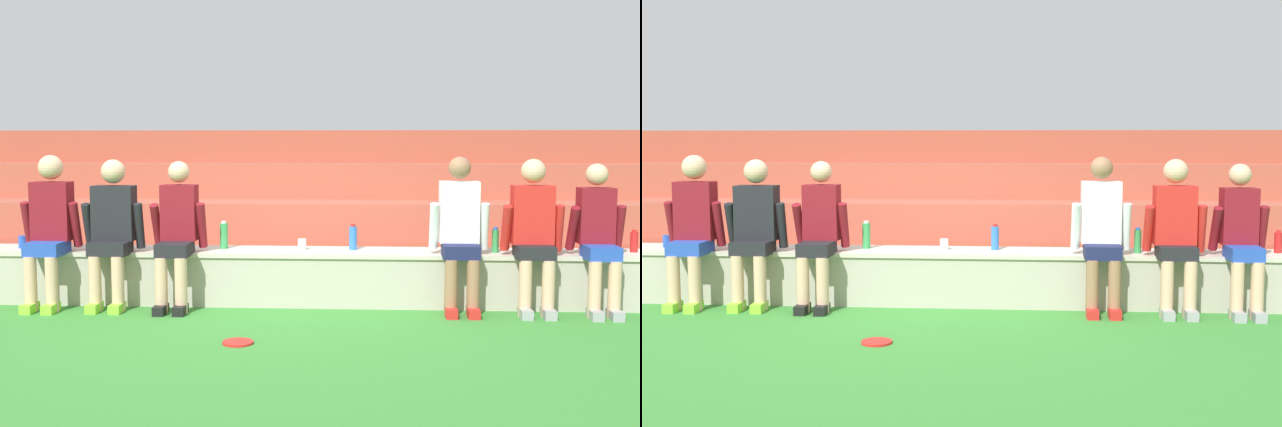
# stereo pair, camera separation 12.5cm
# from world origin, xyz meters

# --- Properties ---
(ground_plane) EXTENTS (80.00, 80.00, 0.00)m
(ground_plane) POSITION_xyz_m (0.00, 0.00, 0.00)
(ground_plane) COLOR #388433
(stone_seating_wall) EXTENTS (7.28, 0.55, 0.50)m
(stone_seating_wall) POSITION_xyz_m (0.00, 0.26, 0.27)
(stone_seating_wall) COLOR #B7AF9E
(stone_seating_wall) RESTS_ON ground
(brick_bleachers) EXTENTS (9.88, 2.90, 1.65)m
(brick_bleachers) POSITION_xyz_m (0.00, 2.61, 0.62)
(brick_bleachers) COLOR #9A442F
(brick_bleachers) RESTS_ON ground
(person_far_left) EXTENTS (0.53, 0.56, 1.39)m
(person_far_left) POSITION_xyz_m (-1.86, -0.04, 0.75)
(person_far_left) COLOR #DBAD89
(person_far_left) RESTS_ON ground
(person_left_of_center) EXTENTS (0.56, 0.52, 1.35)m
(person_left_of_center) POSITION_xyz_m (-1.29, -0.01, 0.73)
(person_left_of_center) COLOR #DBAD89
(person_left_of_center) RESTS_ON ground
(person_center) EXTENTS (0.50, 0.60, 1.33)m
(person_center) POSITION_xyz_m (-0.69, -0.01, 0.70)
(person_center) COLOR #DBAD89
(person_center) RESTS_ON ground
(person_right_of_center) EXTENTS (0.53, 0.54, 1.38)m
(person_right_of_center) POSITION_xyz_m (1.86, -0.01, 0.73)
(person_right_of_center) COLOR #996B4C
(person_right_of_center) RESTS_ON ground
(person_far_right) EXTENTS (0.54, 0.51, 1.36)m
(person_far_right) POSITION_xyz_m (2.50, -0.03, 0.73)
(person_far_right) COLOR #DBAD89
(person_far_right) RESTS_ON ground
(person_rightmost_edge) EXTENTS (0.49, 0.58, 1.32)m
(person_rightmost_edge) POSITION_xyz_m (3.07, -0.00, 0.69)
(person_rightmost_edge) COLOR #DBAD89
(person_rightmost_edge) RESTS_ON ground
(water_bottle_center_gap) EXTENTS (0.06, 0.06, 0.23)m
(water_bottle_center_gap) POSITION_xyz_m (2.21, 0.20, 0.61)
(water_bottle_center_gap) COLOR green
(water_bottle_center_gap) RESTS_ON stone_seating_wall
(water_bottle_near_left) EXTENTS (0.07, 0.07, 0.21)m
(water_bottle_near_left) POSITION_xyz_m (3.49, 0.31, 0.60)
(water_bottle_near_left) COLOR red
(water_bottle_near_left) RESTS_ON stone_seating_wall
(water_bottle_mid_left) EXTENTS (0.07, 0.07, 0.24)m
(water_bottle_mid_left) POSITION_xyz_m (0.91, 0.31, 0.62)
(water_bottle_mid_left) COLOR blue
(water_bottle_mid_left) RESTS_ON stone_seating_wall
(water_bottle_mid_right) EXTENTS (0.08, 0.08, 0.26)m
(water_bottle_mid_right) POSITION_xyz_m (-0.32, 0.31, 0.63)
(water_bottle_mid_right) COLOR green
(water_bottle_mid_right) RESTS_ON stone_seating_wall
(plastic_cup_middle) EXTENTS (0.09, 0.09, 0.12)m
(plastic_cup_middle) POSITION_xyz_m (-2.24, 0.25, 0.56)
(plastic_cup_middle) COLOR blue
(plastic_cup_middle) RESTS_ON stone_seating_wall
(plastic_cup_left_end) EXTENTS (0.08, 0.08, 0.10)m
(plastic_cup_left_end) POSITION_xyz_m (0.43, 0.29, 0.55)
(plastic_cup_left_end) COLOR white
(plastic_cup_left_end) RESTS_ON stone_seating_wall
(frisbee) EXTENTS (0.23, 0.23, 0.02)m
(frisbee) POSITION_xyz_m (0.07, -1.22, 0.01)
(frisbee) COLOR red
(frisbee) RESTS_ON ground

